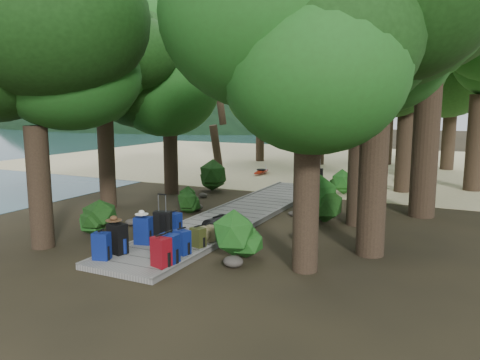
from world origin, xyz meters
The scene contains 51 objects.
ground centered at (0.00, 0.00, 0.00)m, with size 120.00×120.00×0.00m, color #332A19.
sand_beach centered at (0.00, 16.00, 0.01)m, with size 40.00×22.00×0.02m, color beige.
water_bay centered at (-32.00, 25.00, 0.00)m, with size 50.00×60.00×0.02m, color #274851.
distant_hill centered at (-40.00, 48.00, 0.00)m, with size 32.00×16.00×12.00m, color black.
boardwalk centered at (0.00, 1.00, 0.06)m, with size 2.00×12.00×0.12m, color gray.
backpack_left_a centered at (-0.72, -4.50, 0.46)m, with size 0.36×0.25×0.67m, color navy, non-canonical shape.
backpack_left_b centered at (-0.70, -4.00, 0.50)m, with size 0.42×0.30×0.77m, color black, non-canonical shape.
backpack_left_c centered at (-0.63, -3.14, 0.49)m, with size 0.40×0.29×0.74m, color navy, non-canonical shape.
backpack_left_d centered at (-0.62, -1.82, 0.40)m, with size 0.36×0.26×0.55m, color navy, non-canonical shape.
backpack_right_a centered at (0.72, -4.31, 0.47)m, with size 0.39×0.28×0.70m, color maroon, non-canonical shape.
backpack_right_b centered at (0.76, -4.07, 0.48)m, with size 0.40×0.28×0.71m, color navy, non-canonical shape.
backpack_right_c centered at (0.65, -3.39, 0.43)m, with size 0.36×0.25×0.61m, color navy, non-canonical shape.
backpack_right_d centered at (0.69, -2.76, 0.38)m, with size 0.34×0.24×0.51m, color #3A3C18, non-canonical shape.
duffel_right_khaki centered at (0.70, -2.07, 0.33)m, with size 0.42×0.63×0.42m, color brown, non-canonical shape.
duffel_right_black centered at (0.64, -1.67, 0.37)m, with size 0.49×0.78×0.49m, color black, non-canonical shape.
suitcase_on_boardwalk centered at (-0.53, -2.47, 0.46)m, with size 0.44×0.24×0.68m, color black, non-canonical shape.
lone_suitcase_on_sand centered at (0.43, 7.98, 0.36)m, with size 0.44×0.25×0.69m, color black, non-canonical shape.
hat_brown centered at (-0.76, -4.03, 0.94)m, with size 0.37×0.37×0.11m, color #51351E, non-canonical shape.
hat_white centered at (-0.64, -3.18, 0.92)m, with size 0.32×0.32×0.11m, color silver, non-canonical shape.
kayak centered at (-2.98, 9.55, 0.19)m, with size 0.73×3.36×0.34m, color #A81F0E.
sun_lounger centered at (3.91, 10.00, 0.32)m, with size 0.60×1.86×0.60m, color silver, non-canonical shape.
tree_right_a centered at (3.40, -2.89, 3.88)m, with size 4.66×4.66×7.76m, color black, non-canonical shape.
tree_right_b centered at (4.44, -1.20, 4.67)m, with size 5.23×5.23×9.34m, color black, non-canonical shape.
tree_right_c centered at (3.56, 1.50, 4.51)m, with size 5.21×5.21×9.02m, color black, non-canonical shape.
tree_right_d centered at (5.17, 3.45, 5.66)m, with size 6.18×6.18×11.33m, color black, non-canonical shape.
tree_right_e centered at (4.07, 7.60, 4.53)m, with size 5.03×5.03×9.05m, color black, non-canonical shape.
tree_left_a centered at (-2.94, -4.13, 3.94)m, with size 4.73×4.73×7.88m, color black, non-canonical shape.
tree_left_b centered at (-4.65, 0.15, 3.93)m, with size 4.37×4.37×7.87m, color black, non-canonical shape.
tree_left_c centered at (-4.17, 3.26, 4.01)m, with size 4.61×4.61×8.01m, color black, non-canonical shape.
tree_back_a centered at (-1.52, 14.82, 4.08)m, with size 4.71×4.71×8.16m, color black, non-canonical shape.
tree_back_b centered at (2.06, 16.66, 4.36)m, with size 4.88×4.88×8.71m, color black, non-canonical shape.
tree_back_c centered at (5.41, 15.67, 4.99)m, with size 5.54×5.54×9.97m, color black, non-canonical shape.
tree_back_d centered at (-5.37, 14.86, 3.73)m, with size 4.48×4.48×7.46m, color black, non-canonical shape.
palm_right_a centered at (2.87, 5.80, 3.72)m, with size 4.36×4.36×7.44m, color #103C11, non-canonical shape.
palm_right_b centered at (4.84, 10.62, 4.33)m, with size 4.49×4.49×8.67m, color #103C11, non-canonical shape.
palm_right_c centered at (2.83, 12.79, 3.42)m, with size 4.30×4.30×6.83m, color #103C11, non-canonical shape.
palm_left_a centered at (-4.04, 6.61, 3.92)m, with size 4.93×4.93×7.84m, color #103C11, non-canonical shape.
rock_left_a centered at (-1.47, -3.77, 0.11)m, with size 0.39×0.35×0.22m, color #4C473F, non-canonical shape.
rock_left_b centered at (-2.34, -1.51, 0.10)m, with size 0.35×0.32×0.20m, color #4C473F, non-canonical shape.
rock_left_c centered at (-1.65, 0.99, 0.13)m, with size 0.46×0.42×0.25m, color #4C473F, non-canonical shape.
rock_left_d centered at (-2.58, 3.04, 0.09)m, with size 0.34×0.30×0.19m, color #4C473F, non-canonical shape.
rock_right_a centered at (1.94, -3.38, 0.12)m, with size 0.45×0.40×0.25m, color #4C473F, non-canonical shape.
rock_right_b centered at (2.59, -0.71, 0.14)m, with size 0.50×0.45×0.27m, color #4C473F, non-canonical shape.
rock_right_c centered at (1.50, 1.69, 0.08)m, with size 0.28×0.25×0.15m, color #4C473F, non-canonical shape.
rock_right_d centered at (3.11, 4.47, 0.17)m, with size 0.62×0.56×0.34m, color #4C473F, non-canonical shape.
shrub_left_a centered at (-2.48, -2.91, 0.46)m, with size 1.03×1.03×0.93m, color #1E5118, non-canonical shape.
shrub_left_b centered at (-1.81, 0.67, 0.39)m, with size 0.87×0.87×0.79m, color #1E5118, non-canonical shape.
shrub_left_c centered at (-3.02, 4.47, 0.60)m, with size 1.34×1.34×1.21m, color #1E5118, non-canonical shape.
shrub_right_a centered at (1.86, -2.76, 0.48)m, with size 1.07×1.07×0.96m, color #1E5118, non-canonical shape.
shrub_right_b centered at (2.47, 1.51, 0.67)m, with size 1.48×1.48×1.33m, color #1E5118, non-canonical shape.
shrub_right_c centered at (1.97, 5.89, 0.40)m, with size 0.88×0.88×0.79m, color #1E5118, non-canonical shape.
Camera 1 is at (6.32, -12.04, 3.46)m, focal length 35.00 mm.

